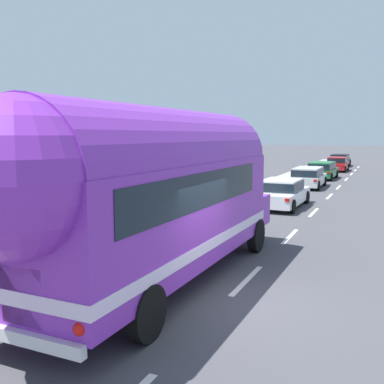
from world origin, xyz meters
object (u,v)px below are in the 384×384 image
(car_lead, at_px, (282,192))
(car_third, at_px, (323,169))
(car_fourth, at_px, (337,163))
(car_second, at_px, (308,176))
(car_fifth, at_px, (340,159))
(painted_bus, at_px, (152,189))

(car_lead, relative_size, car_third, 1.06)
(car_fourth, bearing_deg, car_second, -91.09)
(car_fourth, bearing_deg, car_fifth, 93.52)
(car_second, height_order, car_fifth, same)
(car_second, distance_m, car_fifth, 22.19)
(car_lead, distance_m, car_second, 8.66)
(car_fourth, relative_size, car_fifth, 1.01)
(car_lead, distance_m, car_fifth, 30.85)
(car_second, xyz_separation_m, car_third, (0.05, 6.41, 0.01))
(car_lead, xyz_separation_m, car_second, (-0.17, 8.65, 0.04))
(painted_bus, xyz_separation_m, car_second, (-0.08, 21.41, -1.52))
(car_lead, height_order, car_fifth, same)
(painted_bus, bearing_deg, car_fourth, 89.68)
(car_second, xyz_separation_m, car_fourth, (0.29, 15.11, -0.05))
(painted_bus, bearing_deg, car_third, 90.06)
(painted_bus, relative_size, car_second, 2.40)
(car_second, distance_m, car_third, 6.41)
(painted_bus, bearing_deg, car_second, 90.22)
(car_lead, relative_size, car_fifth, 1.04)
(car_second, relative_size, car_fifth, 1.01)
(car_fifth, bearing_deg, painted_bus, -89.70)
(car_fourth, height_order, car_fifth, same)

